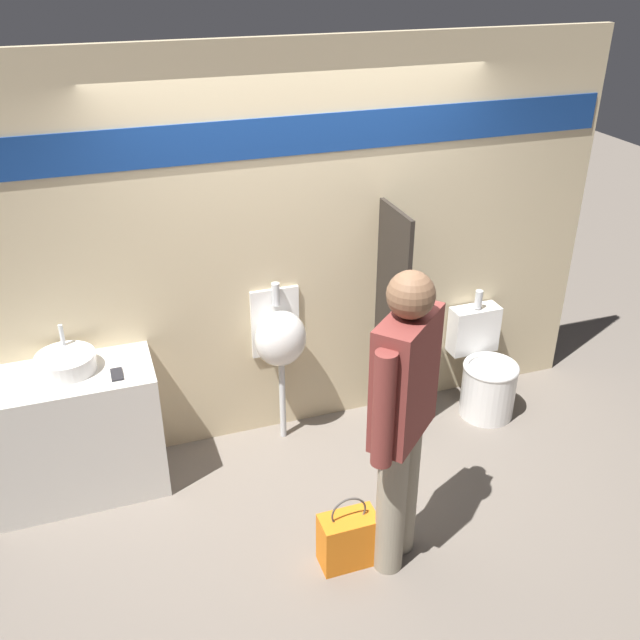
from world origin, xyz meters
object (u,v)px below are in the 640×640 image
sink_basin (66,362)px  cell_phone (117,374)px  person_in_vest (403,414)px  shopping_bag (348,539)px  toilet (485,374)px  urinal_near_counter (280,338)px

sink_basin → cell_phone: size_ratio=2.54×
sink_basin → person_in_vest: bearing=-36.8°
person_in_vest → shopping_bag: person_in_vest is taller
sink_basin → shopping_bag: bearing=-40.9°
toilet → urinal_near_counter: bearing=173.2°
urinal_near_counter → person_in_vest: 1.36m
sink_basin → toilet: sink_basin is taller
person_in_vest → shopping_bag: size_ratio=3.82×
toilet → person_in_vest: person_in_vest is taller
cell_phone → toilet: (2.62, 0.05, -0.58)m
urinal_near_counter → toilet: bearing=-6.8°
cell_phone → person_in_vest: person_in_vest is taller
sink_basin → shopping_bag: (1.38, -1.20, -0.76)m
urinal_near_counter → shopping_bag: (0.01, -1.27, -0.63)m
shopping_bag → person_in_vest: bearing=-8.5°
person_in_vest → cell_phone: bearing=99.7°
sink_basin → shopping_bag: 1.98m
shopping_bag → urinal_near_counter: bearing=90.7°
urinal_near_counter → shopping_bag: bearing=-89.3°
person_in_vest → shopping_bag: bearing=129.4°
toilet → shopping_bag: toilet is taller
sink_basin → toilet: size_ratio=0.39×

